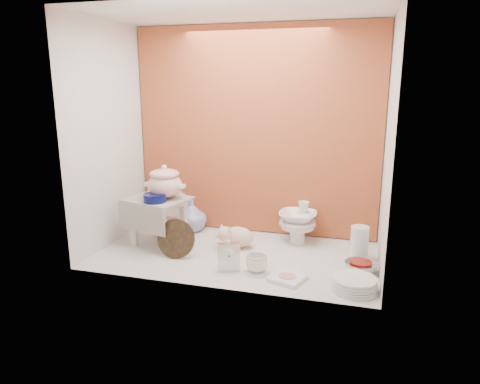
% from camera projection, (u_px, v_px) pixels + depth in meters
% --- Properties ---
extents(ground, '(1.80, 1.80, 0.00)m').
position_uv_depth(ground, '(236.00, 254.00, 2.91)').
color(ground, silver).
rests_on(ground, ground).
extents(niche_shell, '(1.86, 1.03, 1.53)m').
position_uv_depth(niche_shell, '(244.00, 110.00, 2.85)').
color(niche_shell, '#A8482A').
rests_on(niche_shell, ground).
extents(step_stool, '(0.46, 0.42, 0.33)m').
position_uv_depth(step_stool, '(159.00, 221.00, 3.05)').
color(step_stool, silver).
rests_on(step_stool, ground).
extents(soup_tureen, '(0.36, 0.36, 0.23)m').
position_uv_depth(soup_tureen, '(165.00, 182.00, 2.98)').
color(soup_tureen, white).
rests_on(soup_tureen, step_stool).
extents(cobalt_bowl, '(0.18, 0.18, 0.06)m').
position_uv_depth(cobalt_bowl, '(155.00, 198.00, 2.92)').
color(cobalt_bowl, '#090E45').
rests_on(cobalt_bowl, step_stool).
extents(floral_platter, '(0.39, 0.21, 0.35)m').
position_uv_depth(floral_platter, '(167.00, 204.00, 3.45)').
color(floral_platter, silver).
rests_on(floral_platter, ground).
extents(blue_white_vase, '(0.29, 0.29, 0.24)m').
position_uv_depth(blue_white_vase, '(191.00, 215.00, 3.35)').
color(blue_white_vase, white).
rests_on(blue_white_vase, ground).
extents(lacquer_tray, '(0.26, 0.09, 0.25)m').
position_uv_depth(lacquer_tray, '(176.00, 239.00, 2.83)').
color(lacquer_tray, black).
rests_on(lacquer_tray, ground).
extents(mantel_clock, '(0.14, 0.09, 0.19)m').
position_uv_depth(mantel_clock, '(228.00, 255.00, 2.64)').
color(mantel_clock, silver).
rests_on(mantel_clock, ground).
extents(plush_pig, '(0.30, 0.25, 0.16)m').
position_uv_depth(plush_pig, '(238.00, 237.00, 3.01)').
color(plush_pig, beige).
rests_on(plush_pig, ground).
extents(teacup_saucer, '(0.20, 0.20, 0.01)m').
position_uv_depth(teacup_saucer, '(257.00, 272.00, 2.63)').
color(teacup_saucer, white).
rests_on(teacup_saucer, ground).
extents(gold_rim_teacup, '(0.16, 0.16, 0.10)m').
position_uv_depth(gold_rim_teacup, '(257.00, 263.00, 2.61)').
color(gold_rim_teacup, white).
rests_on(gold_rim_teacup, teacup_saucer).
extents(lattice_dish, '(0.23, 0.23, 0.03)m').
position_uv_depth(lattice_dish, '(287.00, 278.00, 2.52)').
color(lattice_dish, white).
rests_on(lattice_dish, ground).
extents(dinner_plate_stack, '(0.27, 0.27, 0.07)m').
position_uv_depth(dinner_plate_stack, '(354.00, 284.00, 2.40)').
color(dinner_plate_stack, white).
rests_on(dinner_plate_stack, ground).
extents(crystal_bowl, '(0.25, 0.25, 0.06)m').
position_uv_depth(crystal_bowl, '(361.00, 267.00, 2.63)').
color(crystal_bowl, silver).
rests_on(crystal_bowl, ground).
extents(clear_glass_vase, '(0.12, 0.12, 0.23)m').
position_uv_depth(clear_glass_vase, '(359.00, 244.00, 2.78)').
color(clear_glass_vase, silver).
rests_on(clear_glass_vase, ground).
extents(porcelain_tower, '(0.33, 0.33, 0.30)m').
position_uv_depth(porcelain_tower, '(298.00, 222.00, 3.10)').
color(porcelain_tower, white).
rests_on(porcelain_tower, ground).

